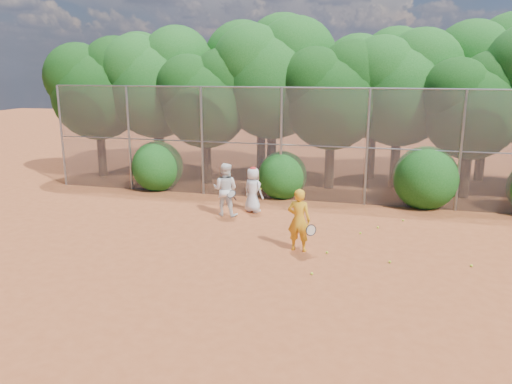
# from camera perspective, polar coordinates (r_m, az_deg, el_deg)

# --- Properties ---
(ground) EXTENTS (80.00, 80.00, 0.00)m
(ground) POSITION_cam_1_polar(r_m,az_deg,el_deg) (12.49, 1.52, -7.88)
(ground) COLOR brown
(ground) RESTS_ON ground
(fence_back) EXTENTS (20.05, 0.09, 4.03)m
(fence_back) POSITION_cam_1_polar(r_m,az_deg,el_deg) (17.70, 5.69, 5.47)
(fence_back) COLOR gray
(fence_back) RESTS_ON ground
(tree_0) EXTENTS (4.38, 3.81, 6.00)m
(tree_0) POSITION_cam_1_polar(r_m,az_deg,el_deg) (22.81, -17.57, 11.53)
(tree_0) COLOR black
(tree_0) RESTS_ON ground
(tree_1) EXTENTS (4.64, 4.03, 6.35)m
(tree_1) POSITION_cam_1_polar(r_m,az_deg,el_deg) (22.03, -11.26, 12.45)
(tree_1) COLOR black
(tree_1) RESTS_ON ground
(tree_2) EXTENTS (3.99, 3.47, 5.47)m
(tree_2) POSITION_cam_1_polar(r_m,az_deg,el_deg) (20.43, -5.64, 10.91)
(tree_2) COLOR black
(tree_2) RESTS_ON ground
(tree_3) EXTENTS (4.89, 4.26, 6.70)m
(tree_3) POSITION_cam_1_polar(r_m,az_deg,el_deg) (20.65, 2.04, 13.26)
(tree_3) COLOR black
(tree_3) RESTS_ON ground
(tree_4) EXTENTS (4.19, 3.64, 5.73)m
(tree_4) POSITION_cam_1_polar(r_m,az_deg,el_deg) (19.66, 8.85, 11.21)
(tree_4) COLOR black
(tree_4) RESTS_ON ground
(tree_5) EXTENTS (4.51, 3.92, 6.17)m
(tree_5) POSITION_cam_1_polar(r_m,az_deg,el_deg) (20.34, 16.31, 11.73)
(tree_5) COLOR black
(tree_5) RESTS_ON ground
(tree_6) EXTENTS (3.86, 3.36, 5.29)m
(tree_6) POSITION_cam_1_polar(r_m,az_deg,el_deg) (19.58, 23.64, 9.36)
(tree_6) COLOR black
(tree_6) RESTS_ON ground
(tree_9) EXTENTS (4.83, 4.20, 6.62)m
(tree_9) POSITION_cam_1_polar(r_m,az_deg,el_deg) (24.54, -11.03, 12.99)
(tree_9) COLOR black
(tree_9) RESTS_ON ground
(tree_10) EXTENTS (5.15, 4.48, 7.06)m
(tree_10) POSITION_cam_1_polar(r_m,az_deg,el_deg) (23.02, 0.81, 13.91)
(tree_10) COLOR black
(tree_10) RESTS_ON ground
(tree_11) EXTENTS (4.64, 4.03, 6.35)m
(tree_11) POSITION_cam_1_polar(r_m,az_deg,el_deg) (21.94, 13.59, 12.32)
(tree_11) COLOR black
(tree_11) RESTS_ON ground
(tree_12) EXTENTS (5.02, 4.37, 6.88)m
(tree_12) POSITION_cam_1_polar(r_m,az_deg,el_deg) (22.87, 25.30, 12.33)
(tree_12) COLOR black
(tree_12) RESTS_ON ground
(bush_0) EXTENTS (2.00, 2.00, 2.00)m
(bush_0) POSITION_cam_1_polar(r_m,az_deg,el_deg) (19.94, -11.19, 3.16)
(bush_0) COLOR #124913
(bush_0) RESTS_ON ground
(bush_1) EXTENTS (1.80, 1.80, 1.80)m
(bush_1) POSITION_cam_1_polar(r_m,az_deg,el_deg) (18.35, 3.04, 2.16)
(bush_1) COLOR #124913
(bush_1) RESTS_ON ground
(bush_2) EXTENTS (2.20, 2.20, 2.20)m
(bush_2) POSITION_cam_1_polar(r_m,az_deg,el_deg) (18.00, 18.83, 1.84)
(bush_2) COLOR #124913
(bush_2) RESTS_ON ground
(player_yellow) EXTENTS (0.81, 0.54, 1.67)m
(player_yellow) POSITION_cam_1_polar(r_m,az_deg,el_deg) (12.95, 4.93, -3.22)
(player_yellow) COLOR orange
(player_yellow) RESTS_ON ground
(player_teen) EXTENTS (0.87, 0.75, 1.52)m
(player_teen) POSITION_cam_1_polar(r_m,az_deg,el_deg) (16.43, -0.34, 0.27)
(player_teen) COLOR silver
(player_teen) RESTS_ON ground
(player_white) EXTENTS (0.92, 0.81, 1.72)m
(player_white) POSITION_cam_1_polar(r_m,az_deg,el_deg) (16.06, -3.52, 0.29)
(player_white) COLOR white
(player_white) RESTS_ON ground
(ball_0) EXTENTS (0.07, 0.07, 0.07)m
(ball_0) POSITION_cam_1_polar(r_m,az_deg,el_deg) (13.07, 8.11, -6.85)
(ball_0) COLOR #BBD927
(ball_0) RESTS_ON ground
(ball_1) EXTENTS (0.07, 0.07, 0.07)m
(ball_1) POSITION_cam_1_polar(r_m,az_deg,el_deg) (14.72, 11.84, -4.61)
(ball_1) COLOR #BBD927
(ball_1) RESTS_ON ground
(ball_2) EXTENTS (0.07, 0.07, 0.07)m
(ball_2) POSITION_cam_1_polar(r_m,az_deg,el_deg) (12.77, 15.05, -7.71)
(ball_2) COLOR #BBD927
(ball_2) RESTS_ON ground
(ball_3) EXTENTS (0.07, 0.07, 0.07)m
(ball_3) POSITION_cam_1_polar(r_m,az_deg,el_deg) (13.18, 23.40, -7.73)
(ball_3) COLOR #BBD927
(ball_3) RESTS_ON ground
(ball_4) EXTENTS (0.07, 0.07, 0.07)m
(ball_4) POSITION_cam_1_polar(r_m,az_deg,el_deg) (11.74, 6.41, -9.26)
(ball_4) COLOR #BBD927
(ball_4) RESTS_ON ground
(ball_5) EXTENTS (0.07, 0.07, 0.07)m
(ball_5) POSITION_cam_1_polar(r_m,az_deg,el_deg) (16.25, 16.46, -3.12)
(ball_5) COLOR #BBD927
(ball_5) RESTS_ON ground
(ball_6) EXTENTS (0.07, 0.07, 0.07)m
(ball_6) POSITION_cam_1_polar(r_m,az_deg,el_deg) (15.34, 13.76, -3.95)
(ball_6) COLOR #BBD927
(ball_6) RESTS_ON ground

